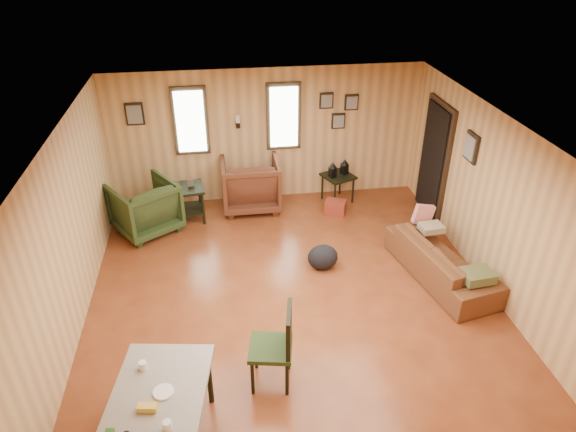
{
  "coord_description": "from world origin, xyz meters",
  "views": [
    {
      "loc": [
        -0.87,
        -5.53,
        4.53
      ],
      "look_at": [
        0.0,
        0.4,
        1.05
      ],
      "focal_mm": 32.0,
      "sensor_mm": 36.0,
      "label": 1
    }
  ],
  "objects_px": {
    "sofa": "(443,255)",
    "recliner_brown": "(251,181)",
    "recliner_green": "(145,205)",
    "side_table": "(338,174)",
    "dining_table": "(156,407)",
    "end_table": "(186,198)"
  },
  "relations": [
    {
      "from": "sofa",
      "to": "recliner_brown",
      "type": "xyz_separation_m",
      "value": [
        -2.53,
        2.51,
        0.14
      ]
    },
    {
      "from": "sofa",
      "to": "side_table",
      "type": "relative_size",
      "value": 2.4
    },
    {
      "from": "end_table",
      "to": "sofa",
      "type": "bearing_deg",
      "value": -31.04
    },
    {
      "from": "recliner_brown",
      "to": "sofa",
      "type": "bearing_deg",
      "value": 135.58
    },
    {
      "from": "recliner_green",
      "to": "side_table",
      "type": "distance_m",
      "value": 3.42
    },
    {
      "from": "sofa",
      "to": "recliner_brown",
      "type": "bearing_deg",
      "value": 33.52
    },
    {
      "from": "sofa",
      "to": "dining_table",
      "type": "relative_size",
      "value": 1.23
    },
    {
      "from": "end_table",
      "to": "dining_table",
      "type": "distance_m",
      "value": 4.55
    },
    {
      "from": "recliner_brown",
      "to": "recliner_green",
      "type": "distance_m",
      "value": 1.87
    },
    {
      "from": "sofa",
      "to": "side_table",
      "type": "xyz_separation_m",
      "value": [
        -0.94,
        2.5,
        0.17
      ]
    },
    {
      "from": "recliner_brown",
      "to": "end_table",
      "type": "bearing_deg",
      "value": 15.68
    },
    {
      "from": "recliner_brown",
      "to": "dining_table",
      "type": "distance_m",
      "value": 5.01
    },
    {
      "from": "dining_table",
      "to": "sofa",
      "type": "bearing_deg",
      "value": 40.84
    },
    {
      "from": "recliner_brown",
      "to": "dining_table",
      "type": "height_order",
      "value": "recliner_brown"
    },
    {
      "from": "recliner_brown",
      "to": "end_table",
      "type": "height_order",
      "value": "recliner_brown"
    },
    {
      "from": "recliner_brown",
      "to": "side_table",
      "type": "xyz_separation_m",
      "value": [
        1.59,
        -0.01,
        0.03
      ]
    },
    {
      "from": "recliner_brown",
      "to": "end_table",
      "type": "relative_size",
      "value": 1.34
    },
    {
      "from": "recliner_green",
      "to": "end_table",
      "type": "relative_size",
      "value": 1.24
    },
    {
      "from": "recliner_green",
      "to": "end_table",
      "type": "xyz_separation_m",
      "value": [
        0.66,
        0.25,
        -0.05
      ]
    },
    {
      "from": "recliner_brown",
      "to": "side_table",
      "type": "bearing_deg",
      "value": -179.97
    },
    {
      "from": "sofa",
      "to": "end_table",
      "type": "distance_m",
      "value": 4.27
    },
    {
      "from": "dining_table",
      "to": "recliner_brown",
      "type": "bearing_deg",
      "value": 84.6
    }
  ]
}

